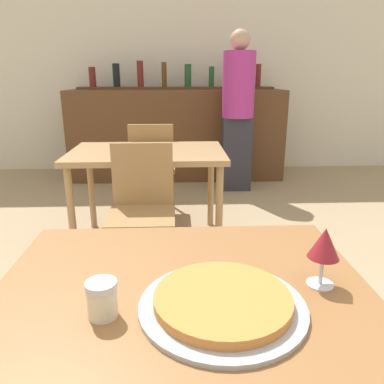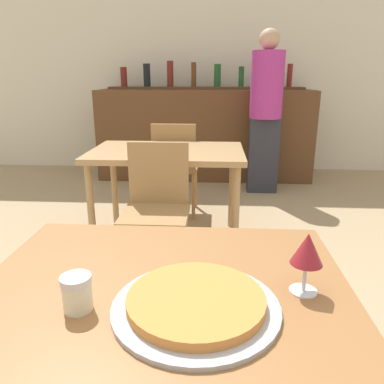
# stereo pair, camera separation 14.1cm
# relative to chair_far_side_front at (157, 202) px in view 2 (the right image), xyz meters

# --- Properties ---
(wall_back) EXTENTS (8.00, 0.05, 2.80)m
(wall_back) POSITION_rel_chair_far_side_front_xyz_m (0.22, 2.99, 0.90)
(wall_back) COLOR silver
(wall_back) RESTS_ON ground_plane
(dining_table_near) EXTENTS (0.97, 0.90, 0.73)m
(dining_table_near) POSITION_rel_chair_far_side_front_xyz_m (0.22, -1.38, 0.15)
(dining_table_near) COLOR brown
(dining_table_near) RESTS_ON ground_plane
(dining_table_far) EXTENTS (1.13, 0.74, 0.72)m
(dining_table_far) POSITION_rel_chair_far_side_front_xyz_m (0.00, 0.55, 0.14)
(dining_table_far) COLOR #A87F51
(dining_table_far) RESTS_ON ground_plane
(bar_counter) EXTENTS (2.60, 0.56, 1.08)m
(bar_counter) POSITION_rel_chair_far_side_front_xyz_m (0.22, 2.49, 0.04)
(bar_counter) COLOR brown
(bar_counter) RESTS_ON ground_plane
(bar_back_shelf) EXTENTS (2.39, 0.24, 0.35)m
(bar_back_shelf) POSITION_rel_chair_far_side_front_xyz_m (0.21, 2.63, 0.66)
(bar_back_shelf) COLOR brown
(bar_back_shelf) RESTS_ON bar_counter
(chair_far_side_front) EXTENTS (0.40, 0.40, 0.86)m
(chair_far_side_front) POSITION_rel_chair_far_side_front_xyz_m (0.00, 0.00, 0.00)
(chair_far_side_front) COLOR olive
(chair_far_side_front) RESTS_ON ground_plane
(chair_far_side_back) EXTENTS (0.40, 0.40, 0.86)m
(chair_far_side_back) POSITION_rel_chair_far_side_front_xyz_m (0.00, 1.09, 0.00)
(chair_far_side_back) COLOR olive
(chair_far_side_back) RESTS_ON ground_plane
(pizza_tray) EXTENTS (0.39, 0.39, 0.04)m
(pizza_tray) POSITION_rel_chair_far_side_front_xyz_m (0.31, -1.42, 0.25)
(pizza_tray) COLOR #A3A3A8
(pizza_tray) RESTS_ON dining_table_near
(cheese_shaker) EXTENTS (0.07, 0.07, 0.09)m
(cheese_shaker) POSITION_rel_chair_far_side_front_xyz_m (0.04, -1.44, 0.27)
(cheese_shaker) COLOR beige
(cheese_shaker) RESTS_ON dining_table_near
(person_standing) EXTENTS (0.34, 0.34, 1.70)m
(person_standing) POSITION_rel_chair_far_side_front_xyz_m (0.88, 1.91, 0.42)
(person_standing) COLOR #2D2D38
(person_standing) RESTS_ON ground_plane
(wine_glass) EXTENTS (0.08, 0.08, 0.16)m
(wine_glass) POSITION_rel_chair_far_side_front_xyz_m (0.58, -1.33, 0.34)
(wine_glass) COLOR silver
(wine_glass) RESTS_ON dining_table_near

